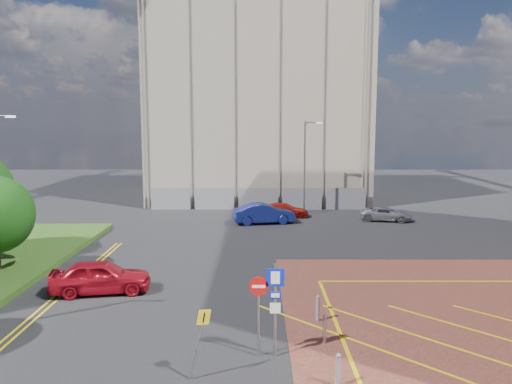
{
  "coord_description": "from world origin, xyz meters",
  "views": [
    {
      "loc": [
        -0.1,
        -14.9,
        7.77
      ],
      "look_at": [
        -0.15,
        5.4,
        4.99
      ],
      "focal_mm": 35.0,
      "sensor_mm": 36.0,
      "label": 1
    }
  ],
  "objects_px": {
    "car_blue_back": "(264,213)",
    "lamp_back": "(306,164)",
    "warning_sign": "(200,335)",
    "car_red_left": "(101,277)",
    "car_silver_back": "(386,214)",
    "sign_cluster": "(269,301)",
    "car_red_back": "(284,210)"
  },
  "relations": [
    {
      "from": "car_blue_back",
      "to": "lamp_back",
      "type": "bearing_deg",
      "value": -50.75
    },
    {
      "from": "warning_sign",
      "to": "car_red_left",
      "type": "distance_m",
      "value": 9.65
    },
    {
      "from": "lamp_back",
      "to": "car_silver_back",
      "type": "relative_size",
      "value": 1.98
    },
    {
      "from": "warning_sign",
      "to": "car_silver_back",
      "type": "relative_size",
      "value": 0.56
    },
    {
      "from": "lamp_back",
      "to": "car_silver_back",
      "type": "bearing_deg",
      "value": -27.82
    },
    {
      "from": "sign_cluster",
      "to": "car_silver_back",
      "type": "relative_size",
      "value": 0.79
    },
    {
      "from": "sign_cluster",
      "to": "warning_sign",
      "type": "distance_m",
      "value": 2.68
    },
    {
      "from": "car_silver_back",
      "to": "sign_cluster",
      "type": "bearing_deg",
      "value": 169.3
    },
    {
      "from": "warning_sign",
      "to": "car_silver_back",
      "type": "bearing_deg",
      "value": 64.36
    },
    {
      "from": "sign_cluster",
      "to": "car_red_left",
      "type": "bearing_deg",
      "value": 140.12
    },
    {
      "from": "sign_cluster",
      "to": "warning_sign",
      "type": "bearing_deg",
      "value": -144.37
    },
    {
      "from": "lamp_back",
      "to": "car_silver_back",
      "type": "height_order",
      "value": "lamp_back"
    },
    {
      "from": "lamp_back",
      "to": "car_red_left",
      "type": "height_order",
      "value": "lamp_back"
    },
    {
      "from": "lamp_back",
      "to": "car_red_back",
      "type": "bearing_deg",
      "value": -138.89
    },
    {
      "from": "sign_cluster",
      "to": "car_red_back",
      "type": "bearing_deg",
      "value": 85.72
    },
    {
      "from": "car_red_back",
      "to": "car_silver_back",
      "type": "bearing_deg",
      "value": -100.82
    },
    {
      "from": "car_red_back",
      "to": "car_blue_back",
      "type": "bearing_deg",
      "value": 147.74
    },
    {
      "from": "lamp_back",
      "to": "sign_cluster",
      "type": "xyz_separation_m",
      "value": [
        -3.78,
        -27.02,
        -2.41
      ]
    },
    {
      "from": "car_blue_back",
      "to": "warning_sign",
      "type": "bearing_deg",
      "value": 163.67
    },
    {
      "from": "warning_sign",
      "to": "car_red_back",
      "type": "relative_size",
      "value": 0.56
    },
    {
      "from": "car_red_left",
      "to": "car_silver_back",
      "type": "bearing_deg",
      "value": -55.36
    },
    {
      "from": "car_red_back",
      "to": "car_silver_back",
      "type": "relative_size",
      "value": 1.0
    },
    {
      "from": "sign_cluster",
      "to": "car_silver_back",
      "type": "bearing_deg",
      "value": 67.17
    },
    {
      "from": "car_blue_back",
      "to": "car_red_back",
      "type": "distance_m",
      "value": 3.27
    },
    {
      "from": "car_blue_back",
      "to": "car_silver_back",
      "type": "distance_m",
      "value": 9.93
    },
    {
      "from": "warning_sign",
      "to": "car_red_back",
      "type": "bearing_deg",
      "value": 81.47
    },
    {
      "from": "sign_cluster",
      "to": "car_red_left",
      "type": "relative_size",
      "value": 0.71
    },
    {
      "from": "sign_cluster",
      "to": "warning_sign",
      "type": "xyz_separation_m",
      "value": [
        -2.14,
        -1.53,
        -0.52
      ]
    },
    {
      "from": "car_blue_back",
      "to": "car_red_left",
      "type": "bearing_deg",
      "value": 143.5
    },
    {
      "from": "sign_cluster",
      "to": "car_red_back",
      "type": "distance_m",
      "value": 25.48
    },
    {
      "from": "sign_cluster",
      "to": "car_red_back",
      "type": "relative_size",
      "value": 0.79
    },
    {
      "from": "car_red_left",
      "to": "car_silver_back",
      "type": "distance_m",
      "value": 24.74
    }
  ]
}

